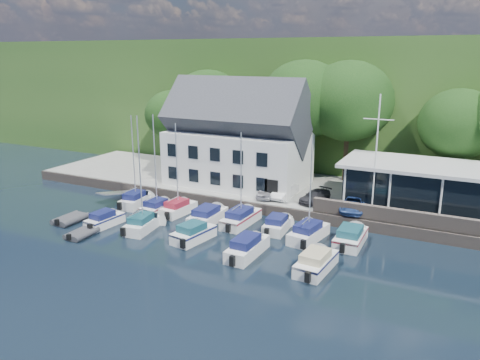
{
  "coord_description": "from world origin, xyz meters",
  "views": [
    {
      "loc": [
        14.52,
        -26.24,
        14.33
      ],
      "look_at": [
        -3.04,
        9.0,
        3.63
      ],
      "focal_mm": 35.0,
      "sensor_mm": 36.0,
      "label": 1
    }
  ],
  "objects_px": {
    "flagpole": "(376,156)",
    "boat_r2_4": "(316,260)",
    "boat_r1_0": "(134,161)",
    "boat_r2_1": "(140,180)",
    "boat_r2_0": "(105,218)",
    "boat_r1_7": "(351,235)",
    "car_dgrey": "(315,196)",
    "boat_r1_6": "(311,185)",
    "harbor_building": "(238,143)",
    "car_blue": "(354,203)",
    "boat_r1_5": "(277,223)",
    "boat_r1_4": "(241,174)",
    "car_white": "(285,191)",
    "boat_r2_3": "(247,245)",
    "boat_r1_2": "(177,170)",
    "boat_r2_2": "(193,232)",
    "boat_r1_1": "(155,170)",
    "dinghy_0": "(70,218)",
    "boat_r1_3": "(208,214)",
    "dinghy_1": "(82,233)",
    "club_pavilion": "(419,186)"
  },
  "relations": [
    {
      "from": "car_blue",
      "to": "harbor_building",
      "type": "bearing_deg",
      "value": 157.62
    },
    {
      "from": "harbor_building",
      "to": "boat_r1_0",
      "type": "xyz_separation_m",
      "value": [
        -6.78,
        -8.58,
        -0.92
      ]
    },
    {
      "from": "car_white",
      "to": "flagpole",
      "type": "bearing_deg",
      "value": -5.87
    },
    {
      "from": "flagpole",
      "to": "boat_r1_2",
      "type": "xyz_separation_m",
      "value": [
        -16.48,
        -4.86,
        -1.93
      ]
    },
    {
      "from": "boat_r1_3",
      "to": "boat_r2_1",
      "type": "distance_m",
      "value": 6.73
    },
    {
      "from": "harbor_building",
      "to": "boat_r1_1",
      "type": "height_order",
      "value": "harbor_building"
    },
    {
      "from": "dinghy_0",
      "to": "harbor_building",
      "type": "bearing_deg",
      "value": 58.89
    },
    {
      "from": "boat_r1_5",
      "to": "boat_r1_7",
      "type": "distance_m",
      "value": 6.14
    },
    {
      "from": "car_dgrey",
      "to": "boat_r1_0",
      "type": "xyz_separation_m",
      "value": [
        -16.09,
        -5.88,
        2.88
      ]
    },
    {
      "from": "boat_r1_6",
      "to": "dinghy_1",
      "type": "xyz_separation_m",
      "value": [
        -16.64,
        -7.54,
        -4.21
      ]
    },
    {
      "from": "boat_r2_3",
      "to": "boat_r2_4",
      "type": "bearing_deg",
      "value": -0.43
    },
    {
      "from": "boat_r2_2",
      "to": "flagpole",
      "type": "bearing_deg",
      "value": 48.59
    },
    {
      "from": "boat_r1_4",
      "to": "car_white",
      "type": "bearing_deg",
      "value": 76.06
    },
    {
      "from": "boat_r1_5",
      "to": "harbor_building",
      "type": "bearing_deg",
      "value": 128.66
    },
    {
      "from": "boat_r2_4",
      "to": "dinghy_0",
      "type": "xyz_separation_m",
      "value": [
        -22.18,
        -0.52,
        -0.36
      ]
    },
    {
      "from": "boat_r1_0",
      "to": "boat_r2_1",
      "type": "height_order",
      "value": "boat_r1_0"
    },
    {
      "from": "boat_r2_2",
      "to": "boat_r2_3",
      "type": "bearing_deg",
      "value": 2.31
    },
    {
      "from": "boat_r1_4",
      "to": "boat_r2_1",
      "type": "bearing_deg",
      "value": -141.53
    },
    {
      "from": "car_blue",
      "to": "boat_r2_4",
      "type": "height_order",
      "value": "car_blue"
    },
    {
      "from": "club_pavilion",
      "to": "boat_r2_3",
      "type": "relative_size",
      "value": 2.02
    },
    {
      "from": "boat_r1_2",
      "to": "boat_r1_6",
      "type": "height_order",
      "value": "boat_r1_6"
    },
    {
      "from": "boat_r1_2",
      "to": "boat_r2_1",
      "type": "height_order",
      "value": "boat_r2_1"
    },
    {
      "from": "boat_r1_2",
      "to": "boat_r2_4",
      "type": "distance_m",
      "value": 16.26
    },
    {
      "from": "club_pavilion",
      "to": "boat_r1_3",
      "type": "height_order",
      "value": "club_pavilion"
    },
    {
      "from": "car_white",
      "to": "boat_r1_1",
      "type": "height_order",
      "value": "boat_r1_1"
    },
    {
      "from": "flagpole",
      "to": "boat_r1_5",
      "type": "xyz_separation_m",
      "value": [
        -6.71,
        -4.75,
        -5.41
      ]
    },
    {
      "from": "boat_r1_2",
      "to": "boat_r2_2",
      "type": "height_order",
      "value": "boat_r1_2"
    },
    {
      "from": "club_pavilion",
      "to": "car_blue",
      "type": "distance_m",
      "value": 5.95
    },
    {
      "from": "car_dgrey",
      "to": "boat_r1_5",
      "type": "bearing_deg",
      "value": -87.35
    },
    {
      "from": "boat_r2_0",
      "to": "boat_r1_7",
      "type": "bearing_deg",
      "value": 20.35
    },
    {
      "from": "flagpole",
      "to": "boat_r2_4",
      "type": "bearing_deg",
      "value": -98.64
    },
    {
      "from": "boat_r1_0",
      "to": "boat_r2_3",
      "type": "xyz_separation_m",
      "value": [
        14.66,
        -5.57,
        -3.66
      ]
    },
    {
      "from": "boat_r1_2",
      "to": "flagpole",
      "type": "bearing_deg",
      "value": 22.21
    },
    {
      "from": "boat_r1_0",
      "to": "boat_r2_2",
      "type": "bearing_deg",
      "value": -34.13
    },
    {
      "from": "boat_r1_0",
      "to": "boat_r1_1",
      "type": "xyz_separation_m",
      "value": [
        3.13,
        -0.84,
        -0.32
      ]
    },
    {
      "from": "boat_r1_7",
      "to": "dinghy_0",
      "type": "bearing_deg",
      "value": -166.34
    },
    {
      "from": "boat_r1_4",
      "to": "boat_r1_6",
      "type": "bearing_deg",
      "value": -4.05
    },
    {
      "from": "boat_r1_1",
      "to": "dinghy_0",
      "type": "distance_m",
      "value": 8.49
    },
    {
      "from": "harbor_building",
      "to": "boat_r1_5",
      "type": "distance_m",
      "value": 12.67
    },
    {
      "from": "harbor_building",
      "to": "boat_r2_1",
      "type": "xyz_separation_m",
      "value": [
        -2.1,
        -13.52,
        -0.96
      ]
    },
    {
      "from": "car_dgrey",
      "to": "boat_r1_6",
      "type": "bearing_deg",
      "value": -61.06
    },
    {
      "from": "harbor_building",
      "to": "boat_r1_0",
      "type": "relative_size",
      "value": 1.62
    },
    {
      "from": "boat_r2_1",
      "to": "car_blue",
      "type": "bearing_deg",
      "value": 24.64
    },
    {
      "from": "harbor_building",
      "to": "car_blue",
      "type": "height_order",
      "value": "harbor_building"
    },
    {
      "from": "boat_r1_3",
      "to": "dinghy_1",
      "type": "bearing_deg",
      "value": -135.75
    },
    {
      "from": "boat_r2_1",
      "to": "boat_r1_4",
      "type": "bearing_deg",
      "value": 27.69
    },
    {
      "from": "club_pavilion",
      "to": "boat_r1_1",
      "type": "distance_m",
      "value": 23.44
    },
    {
      "from": "harbor_building",
      "to": "car_dgrey",
      "type": "bearing_deg",
      "value": -16.2
    },
    {
      "from": "boat_r1_0",
      "to": "boat_r2_0",
      "type": "bearing_deg",
      "value": -85.93
    },
    {
      "from": "club_pavilion",
      "to": "boat_r2_4",
      "type": "xyz_separation_m",
      "value": [
        -4.86,
        -13.79,
        -2.32
      ]
    }
  ]
}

